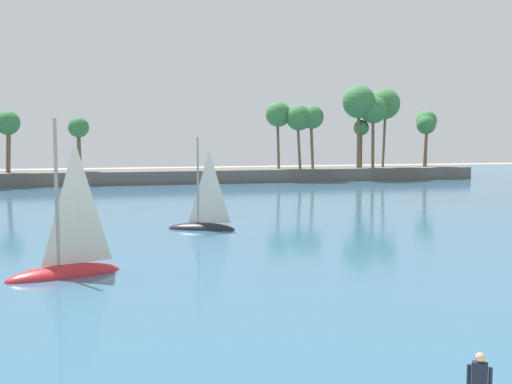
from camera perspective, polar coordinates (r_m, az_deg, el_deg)
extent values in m
cube|color=#33607F|center=(70.68, -10.73, -0.35)|extent=(220.00, 115.24, 0.06)
cube|color=#605B54|center=(88.15, -11.60, 1.24)|extent=(101.01, 6.00, 1.80)
cylinder|color=brown|center=(87.39, -20.82, 3.63)|extent=(0.84, 0.89, 6.28)
sphere|color=#38753D|center=(87.39, -20.89, 5.67)|extent=(3.05, 3.05, 3.05)
cylinder|color=brown|center=(91.92, 4.90, 4.29)|extent=(0.68, 0.56, 7.25)
sphere|color=#38753D|center=(91.95, 4.92, 6.54)|extent=(3.28, 3.28, 3.28)
cylinder|color=brown|center=(101.36, 14.61, 3.94)|extent=(0.76, 0.50, 6.31)
sphere|color=#38753D|center=(101.36, 14.65, 5.72)|extent=(2.88, 2.88, 2.88)
cylinder|color=brown|center=(91.99, 1.95, 4.43)|extent=(0.49, 0.75, 7.65)
sphere|color=#38753D|center=(92.03, 1.95, 6.81)|extent=(3.53, 3.53, 3.53)
cylinder|color=brown|center=(95.74, 10.18, 4.60)|extent=(0.71, 0.85, 8.39)
sphere|color=#38753D|center=(95.81, 10.22, 7.10)|extent=(3.96, 3.96, 3.96)
cylinder|color=brown|center=(95.25, 8.95, 4.94)|extent=(0.63, 0.74, 9.48)
sphere|color=#38753D|center=(95.37, 8.99, 7.79)|extent=(4.72, 4.72, 4.72)
cylinder|color=brown|center=(91.55, 3.76, 4.27)|extent=(0.78, 0.44, 7.16)
sphere|color=#38753D|center=(91.57, 3.77, 6.50)|extent=(3.59, 3.59, 3.59)
cylinder|color=brown|center=(96.32, 9.15, 3.85)|extent=(0.50, 0.57, 5.81)
sphere|color=#38753D|center=(96.31, 9.18, 5.57)|extent=(2.26, 2.26, 2.26)
cylinder|color=brown|center=(98.38, 11.15, 4.86)|extent=(0.51, 0.72, 9.31)
sphere|color=#38753D|center=(98.48, 11.19, 7.56)|extent=(4.50, 4.50, 4.50)
cylinder|color=brown|center=(102.17, 14.64, 4.11)|extent=(0.55, 0.51, 6.88)
sphere|color=#38753D|center=(102.19, 14.68, 6.04)|extent=(3.07, 3.07, 3.07)
cylinder|color=brown|center=(88.42, -15.21, 3.62)|extent=(0.61, 0.68, 5.76)
sphere|color=#38753D|center=(88.40, -15.25, 5.48)|extent=(2.68, 2.68, 2.68)
cube|color=#141E33|center=(15.90, 18.96, -14.90)|extent=(0.39, 0.37, 0.58)
sphere|color=tan|center=(15.77, 19.00, -13.50)|extent=(0.21, 0.21, 0.21)
cylinder|color=#141E33|center=(15.93, 18.10, -14.99)|extent=(0.09, 0.09, 0.50)
cylinder|color=#141E33|center=(15.90, 19.81, -15.08)|extent=(0.09, 0.09, 0.50)
ellipsoid|color=red|center=(31.37, -16.40, -7.05)|extent=(5.55, 3.34, 1.06)
cylinder|color=gray|center=(30.73, -17.04, -0.03)|extent=(0.16, 0.16, 6.65)
pyramid|color=silver|center=(31.06, -15.43, -0.86)|extent=(2.30, 0.98, 5.66)
ellipsoid|color=black|center=(44.90, -4.78, -3.27)|extent=(4.84, 3.18, 0.93)
cylinder|color=gray|center=(44.60, -5.10, 1.05)|extent=(0.14, 0.14, 5.84)
pyramid|color=silver|center=(44.44, -4.10, 0.48)|extent=(1.98, 0.98, 4.96)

